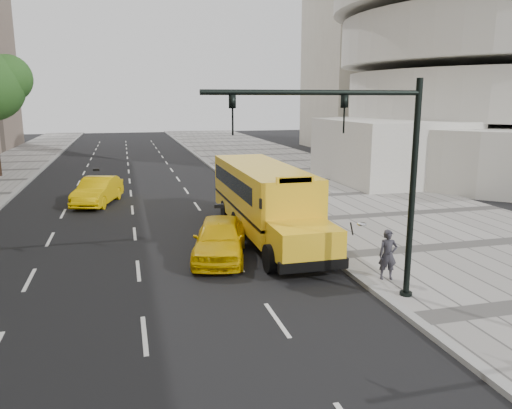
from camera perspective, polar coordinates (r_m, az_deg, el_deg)
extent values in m
plane|color=black|center=(22.75, -11.18, -3.13)|extent=(140.00, 140.00, 0.00)
cube|color=gray|center=(26.28, 15.90, -1.16)|extent=(12.00, 140.00, 0.15)
cube|color=gray|center=(23.83, 3.36, -2.05)|extent=(0.30, 140.00, 0.15)
cylinder|color=silver|center=(47.79, 26.27, 6.14)|extent=(32.00, 32.00, 4.00)
cylinder|color=silver|center=(47.63, 26.73, 11.04)|extent=(26.00, 26.00, 3.60)
cylinder|color=silver|center=(47.84, 27.22, 16.06)|extent=(27.60, 27.60, 3.60)
cube|color=silver|center=(36.97, 14.94, 5.93)|extent=(8.00, 10.00, 4.40)
sphere|color=#214D19|center=(42.04, -26.48, 12.78)|extent=(3.48, 3.48, 3.48)
cube|color=yellow|center=(21.96, 0.62, 1.31)|extent=(2.50, 9.00, 2.45)
cube|color=yellow|center=(17.02, 5.56, -4.25)|extent=(2.20, 2.00, 1.10)
cube|color=black|center=(16.40, 6.59, -6.92)|extent=(2.38, 0.25, 0.35)
cube|color=black|center=(22.07, 0.62, -0.03)|extent=(2.52, 9.00, 0.12)
cube|color=black|center=(17.71, 4.44, 0.25)|extent=(2.05, 0.10, 0.90)
cube|color=black|center=(22.36, 0.29, 2.74)|extent=(2.52, 7.50, 0.70)
cube|color=yellow|center=(17.56, 4.50, 2.80)|extent=(1.40, 0.12, 0.28)
ellipsoid|color=silver|center=(16.17, 12.40, -2.41)|extent=(0.32, 0.32, 0.14)
cylinder|color=black|center=(16.31, 11.27, -2.96)|extent=(0.36, 0.47, 0.58)
cylinder|color=black|center=(17.13, 1.60, -6.19)|extent=(0.30, 1.00, 1.00)
cylinder|color=black|center=(17.87, 8.60, -5.55)|extent=(0.30, 1.00, 1.00)
cylinder|color=black|center=(21.97, -2.23, -2.10)|extent=(0.30, 1.00, 1.00)
cylinder|color=black|center=(22.55, 3.39, -1.74)|extent=(0.30, 1.00, 1.00)
cylinder|color=black|center=(24.35, -3.51, -0.71)|extent=(0.30, 1.00, 1.00)
cylinder|color=black|center=(24.88, 1.60, -0.42)|extent=(0.30, 1.00, 1.00)
imported|color=#EAB803|center=(18.56, -4.18, -3.88)|extent=(2.91, 4.87, 1.55)
imported|color=#EAB803|center=(29.46, -17.65, 1.49)|extent=(2.85, 4.91, 1.53)
imported|color=#2E2C34|center=(16.55, 14.83, -5.57)|extent=(0.67, 0.52, 1.63)
cylinder|color=black|center=(14.82, 17.44, 1.16)|extent=(0.18, 0.18, 6.40)
cylinder|color=black|center=(15.66, 16.73, -9.95)|extent=(0.36, 0.36, 0.25)
cylinder|color=black|center=(13.22, 6.86, 12.59)|extent=(6.00, 0.14, 0.14)
imported|color=black|center=(13.54, 10.00, 10.15)|extent=(0.16, 0.20, 1.00)
imported|color=black|center=(12.59, -2.71, 10.19)|extent=(0.16, 0.20, 1.00)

